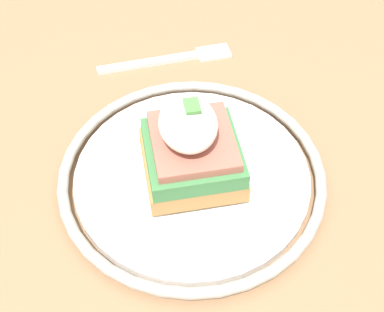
# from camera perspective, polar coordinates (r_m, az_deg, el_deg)

# --- Properties ---
(dining_table) EXTENTS (0.96, 0.86, 0.76)m
(dining_table) POSITION_cam_1_polar(r_m,az_deg,el_deg) (0.58, -1.08, -9.14)
(dining_table) COLOR #846042
(dining_table) RESTS_ON ground_plane
(plate) EXTENTS (0.24, 0.24, 0.02)m
(plate) POSITION_cam_1_polar(r_m,az_deg,el_deg) (0.48, -0.00, -2.09)
(plate) COLOR white
(plate) RESTS_ON dining_table
(sandwich) EXTENTS (0.08, 0.08, 0.08)m
(sandwich) POSITION_cam_1_polar(r_m,az_deg,el_deg) (0.45, -0.07, 0.83)
(sandwich) COLOR #9E703D
(sandwich) RESTS_ON plate
(fork) EXTENTS (0.02, 0.15, 0.00)m
(fork) POSITION_cam_1_polar(r_m,az_deg,el_deg) (0.60, -2.13, 10.30)
(fork) COLOR silver
(fork) RESTS_ON dining_table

